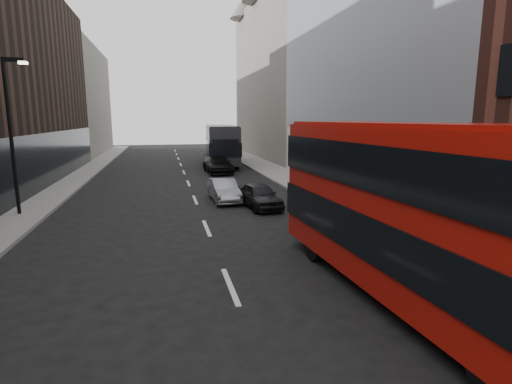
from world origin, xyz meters
TOP-DOWN VIEW (x-y plane):
  - sidewalk_right at (7.50, 25.00)m, footprint 3.00×80.00m
  - sidewalk_left at (-8.00, 25.00)m, footprint 2.00×80.00m
  - building_modern_block at (11.47, 21.00)m, footprint 5.03×22.00m
  - building_victorian at (11.38, 44.00)m, footprint 6.50×24.00m
  - building_left_mid at (-11.50, 30.00)m, footprint 5.00×24.00m
  - building_left_far at (-11.50, 52.00)m, footprint 5.00×20.00m
  - street_lamp at (-8.22, 18.00)m, footprint 1.06×0.22m
  - red_bus at (4.24, 6.01)m, footprint 3.15×11.05m
  - grey_bus at (3.98, 37.17)m, footprint 3.76×12.09m
  - car_a at (3.07, 17.31)m, footprint 1.97×3.91m
  - car_b at (1.53, 19.36)m, footprint 1.47×3.76m
  - car_c at (2.80, 31.14)m, footprint 2.25×5.10m

SIDE VIEW (x-z plane):
  - sidewalk_right at x=7.50m, z-range 0.00..0.15m
  - sidewalk_left at x=-8.00m, z-range 0.00..0.15m
  - car_b at x=1.53m, z-range 0.00..1.22m
  - car_a at x=3.07m, z-range 0.00..1.28m
  - car_c at x=2.80m, z-range 0.00..1.46m
  - grey_bus at x=3.98m, z-range 0.14..3.98m
  - red_bus at x=4.24m, z-range 0.24..4.66m
  - street_lamp at x=-8.22m, z-range 0.68..7.68m
  - building_left_far at x=-11.50m, z-range 0.00..13.00m
  - building_left_mid at x=-11.50m, z-range 0.00..14.00m
  - building_victorian at x=11.38m, z-range -0.84..20.16m
  - building_modern_block at x=11.47m, z-range -0.10..19.90m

